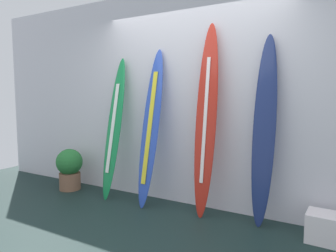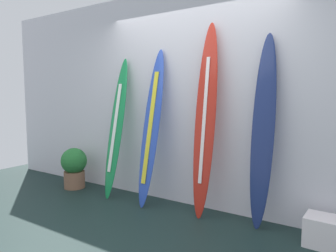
{
  "view_description": "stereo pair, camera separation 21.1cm",
  "coord_description": "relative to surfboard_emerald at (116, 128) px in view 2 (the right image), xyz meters",
  "views": [
    {
      "loc": [
        1.7,
        -2.35,
        1.43
      ],
      "look_at": [
        -0.19,
        0.95,
        1.05
      ],
      "focal_mm": 32.92,
      "sensor_mm": 36.0,
      "label": 1
    },
    {
      "loc": [
        1.88,
        -2.24,
        1.43
      ],
      "look_at": [
        -0.19,
        0.95,
        1.05
      ],
      "focal_mm": 32.92,
      "sensor_mm": 36.0,
      "label": 2
    }
  ],
  "objects": [
    {
      "name": "surfboard_crimson",
      "position": [
        1.35,
        0.04,
        0.16
      ],
      "size": [
        0.26,
        0.36,
        2.28
      ],
      "color": "red",
      "rests_on": "ground"
    },
    {
      "name": "surfboard_navy",
      "position": [
        2.01,
        0.09,
        0.05
      ],
      "size": [
        0.26,
        0.3,
        2.09
      ],
      "color": "navy",
      "rests_on": "ground"
    },
    {
      "name": "ground",
      "position": [
        1.05,
        -0.94,
        -1.0
      ],
      "size": [
        8.0,
        8.0,
        0.04
      ],
      "primitive_type": "cube",
      "color": "black"
    },
    {
      "name": "surfboard_cobalt",
      "position": [
        0.6,
        0.01,
        0.02
      ],
      "size": [
        0.27,
        0.48,
        2.03
      ],
      "color": "#294AB5",
      "rests_on": "ground"
    },
    {
      "name": "wall_back",
      "position": [
        1.05,
        0.36,
        0.42
      ],
      "size": [
        7.2,
        0.2,
        2.8
      ],
      "primitive_type": "cube",
      "color": "silver",
      "rests_on": "ground"
    },
    {
      "name": "display_block_left",
      "position": [
        2.62,
        -0.03,
        -0.83
      ],
      "size": [
        0.3,
        0.3,
        0.28
      ],
      "color": "white",
      "rests_on": "ground"
    },
    {
      "name": "potted_plant",
      "position": [
        -0.82,
        -0.07,
        -0.64
      ],
      "size": [
        0.39,
        0.39,
        0.62
      ],
      "color": "brown",
      "rests_on": "ground"
    },
    {
      "name": "surfboard_emerald",
      "position": [
        0.0,
        0.0,
        0.0
      ],
      "size": [
        0.26,
        0.48,
        1.95
      ],
      "color": "#178243",
      "rests_on": "ground"
    }
  ]
}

